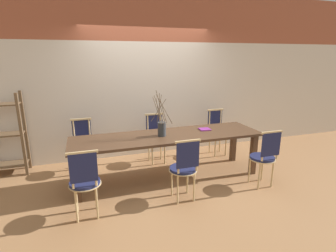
# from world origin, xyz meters

# --- Properties ---
(ground_plane) EXTENTS (16.00, 16.00, 0.00)m
(ground_plane) POSITION_xyz_m (0.00, 0.00, 0.00)
(ground_plane) COLOR #9E7047
(wall_rear) EXTENTS (12.00, 0.06, 3.20)m
(wall_rear) POSITION_xyz_m (0.00, 1.26, 1.60)
(wall_rear) COLOR beige
(wall_rear) RESTS_ON ground_plane
(dining_table) EXTENTS (3.07, 0.84, 0.74)m
(dining_table) POSITION_xyz_m (0.00, 0.00, 0.66)
(dining_table) COLOR #4C3321
(dining_table) RESTS_ON ground_plane
(chair_near_leftend) EXTENTS (0.40, 0.40, 0.92)m
(chair_near_leftend) POSITION_xyz_m (-1.32, -0.75, 0.51)
(chair_near_leftend) COLOR #1E234C
(chair_near_leftend) RESTS_ON ground_plane
(chair_near_left) EXTENTS (0.40, 0.40, 0.92)m
(chair_near_left) POSITION_xyz_m (-0.01, -0.75, 0.51)
(chair_near_left) COLOR #1E234C
(chair_near_left) RESTS_ON ground_plane
(chair_near_center) EXTENTS (0.40, 0.40, 0.92)m
(chair_near_center) POSITION_xyz_m (1.30, -0.75, 0.51)
(chair_near_center) COLOR #1E234C
(chair_near_center) RESTS_ON ground_plane
(chair_far_leftend) EXTENTS (0.40, 0.40, 0.92)m
(chair_far_leftend) POSITION_xyz_m (-1.32, 0.75, 0.51)
(chair_far_leftend) COLOR #1E234C
(chair_far_leftend) RESTS_ON ground_plane
(chair_far_left) EXTENTS (0.40, 0.40, 0.92)m
(chair_far_left) POSITION_xyz_m (0.01, 0.75, 0.51)
(chair_far_left) COLOR #1E234C
(chair_far_left) RESTS_ON ground_plane
(chair_far_center) EXTENTS (0.40, 0.40, 0.92)m
(chair_far_center) POSITION_xyz_m (1.31, 0.75, 0.51)
(chair_far_center) COLOR #1E234C
(chair_far_center) RESTS_ON ground_plane
(vase_centerpiece) EXTENTS (0.28, 0.29, 0.73)m
(vase_centerpiece) POSITION_xyz_m (-0.11, -0.01, 0.88)
(vase_centerpiece) COLOR #33383D
(vase_centerpiece) RESTS_ON dining_table
(book_stack) EXTENTS (0.20, 0.18, 0.02)m
(book_stack) POSITION_xyz_m (0.70, 0.10, 0.75)
(book_stack) COLOR #842D8C
(book_stack) RESTS_ON dining_table
(shelving_rack) EXTENTS (0.60, 0.37, 1.41)m
(shelving_rack) POSITION_xyz_m (-2.54, 1.01, 0.70)
(shelving_rack) COLOR brown
(shelving_rack) RESTS_ON ground_plane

